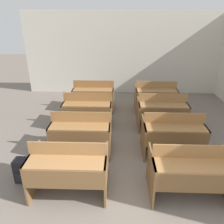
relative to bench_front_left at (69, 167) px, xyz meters
name	(u,v)px	position (x,y,z in m)	size (l,w,h in m)	color
wall_back	(123,54)	(0.86, 5.03, 0.93)	(6.77, 0.06, 2.79)	beige
bench_front_left	(69,167)	(0.00, 0.00, 0.00)	(1.16, 0.76, 0.89)	brown
bench_front_right	(190,170)	(1.82, -0.01, 0.00)	(1.16, 0.76, 0.89)	brown
bench_second_left	(81,132)	(0.01, 1.10, 0.00)	(1.16, 0.76, 0.89)	brown
bench_second_right	(173,133)	(1.81, 1.12, 0.00)	(1.16, 0.76, 0.89)	brown
bench_third_left	(88,109)	(-0.01, 2.24, 0.00)	(1.16, 0.76, 0.89)	brown
bench_third_right	(162,110)	(1.79, 2.24, 0.00)	(1.16, 0.76, 0.89)	brown
bench_back_left	(94,95)	(0.01, 3.35, 0.00)	(1.16, 0.76, 0.89)	brown
bench_back_right	(156,95)	(1.80, 3.34, 0.00)	(1.16, 0.76, 0.89)	brown
schoolbag	(23,170)	(-0.84, 0.23, -0.27)	(0.27, 0.23, 0.41)	black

